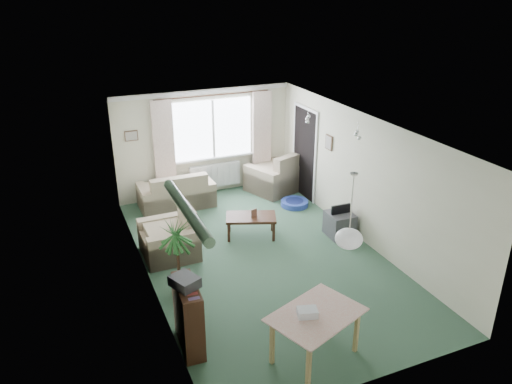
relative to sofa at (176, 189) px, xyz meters
name	(u,v)px	position (x,y,z in m)	size (l,w,h in m)	color
ground	(263,257)	(0.84, -2.75, -0.39)	(6.50, 6.50, 0.00)	#2E4D39
window	(213,129)	(1.04, 0.48, 1.11)	(1.80, 0.03, 1.30)	white
curtain_rod	(213,95)	(1.04, 0.40, 1.88)	(2.60, 0.03, 0.03)	black
curtain_left	(164,146)	(-0.11, 0.38, 0.88)	(0.45, 0.08, 2.00)	beige
curtain_right	(262,134)	(2.19, 0.38, 0.88)	(0.45, 0.08, 2.00)	beige
radiator	(215,175)	(1.04, 0.44, 0.01)	(1.20, 0.10, 0.55)	white
doorway	(305,154)	(2.82, -0.55, 0.61)	(0.03, 0.95, 2.00)	black
pendant_lamp	(349,239)	(1.04, -5.05, 1.09)	(0.36, 0.36, 0.36)	white
tinsel_garland	(187,210)	(-1.08, -5.05, 1.89)	(1.60, 1.60, 0.12)	#196626
bauble_cluster_a	(308,117)	(2.14, -1.85, 1.83)	(0.20, 0.20, 0.20)	silver
bauble_cluster_b	(358,132)	(2.44, -3.05, 1.83)	(0.20, 0.20, 0.20)	silver
wall_picture_back	(131,136)	(-0.76, 0.48, 1.16)	(0.28, 0.03, 0.22)	brown
wall_picture_right	(329,142)	(2.82, -1.55, 1.16)	(0.03, 0.24, 0.30)	brown
sofa	(176,189)	(0.00, 0.00, 0.00)	(1.58, 0.83, 0.79)	beige
armchair_corner	(274,172)	(2.31, -0.02, 0.07)	(1.04, 0.99, 0.93)	#BDB68F
armchair_left	(168,233)	(-0.66, -2.01, 0.04)	(0.97, 0.92, 0.87)	#BBB28D
coffee_table	(251,226)	(0.96, -1.93, -0.18)	(0.94, 0.52, 0.43)	black
photo_frame	(254,213)	(1.00, -1.98, 0.11)	(0.12, 0.02, 0.16)	brown
bookshelf	(188,316)	(-1.00, -4.50, 0.09)	(0.26, 0.78, 0.96)	black
hifi_box	(185,282)	(-1.02, -4.51, 0.63)	(0.28, 0.35, 0.14)	#333338
houseplant	(178,258)	(-0.81, -3.29, 0.26)	(0.56, 0.56, 1.31)	#205D2A
dining_table	(315,336)	(0.43, -5.35, -0.06)	(1.06, 0.71, 0.66)	tan
gift_box	(307,313)	(0.31, -5.34, 0.33)	(0.25, 0.18, 0.12)	silver
tv_cube	(340,224)	(2.54, -2.57, -0.16)	(0.47, 0.52, 0.47)	#3B3A40
pet_bed	(295,203)	(2.37, -1.00, -0.33)	(0.59, 0.59, 0.12)	#214498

